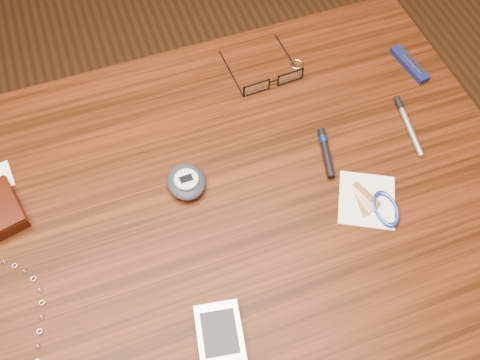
{
  "coord_description": "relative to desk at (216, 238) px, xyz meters",
  "views": [
    {
      "loc": [
        -0.09,
        -0.38,
        1.48
      ],
      "look_at": [
        0.06,
        0.03,
        0.76
      ],
      "focal_mm": 40.0,
      "sensor_mm": 36.0,
      "label": 1
    }
  ],
  "objects": [
    {
      "name": "gold_ring",
      "position": [
        0.24,
        0.24,
        0.1
      ],
      "size": [
        0.03,
        0.03,
        0.0
      ],
      "primitive_type": "torus",
      "rotation": [
        0.0,
        0.0,
        0.29
      ],
      "color": "tan",
      "rests_on": "desk"
    },
    {
      "name": "eyeglasses",
      "position": [
        0.18,
        0.21,
        0.11
      ],
      "size": [
        0.12,
        0.13,
        0.03
      ],
      "color": "black",
      "rests_on": "desk"
    },
    {
      "name": "ground",
      "position": [
        0.0,
        0.0,
        -0.65
      ],
      "size": [
        3.8,
        3.8,
        0.0
      ],
      "primitive_type": "plane",
      "color": "#472814",
      "rests_on": "ground"
    },
    {
      "name": "desk",
      "position": [
        0.0,
        0.0,
        0.0
      ],
      "size": [
        1.0,
        0.7,
        0.75
      ],
      "color": "#371508",
      "rests_on": "ground"
    },
    {
      "name": "pocket_knife",
      "position": [
        0.43,
        0.16,
        0.11
      ],
      "size": [
        0.03,
        0.09,
        0.01
      ],
      "color": "#0C1238",
      "rests_on": "desk"
    },
    {
      "name": "pda_phone",
      "position": [
        -0.05,
        -0.2,
        0.11
      ],
      "size": [
        0.08,
        0.12,
        0.02
      ],
      "color": "silver",
      "rests_on": "desk"
    },
    {
      "name": "silver_pen",
      "position": [
        0.37,
        0.05,
        0.11
      ],
      "size": [
        0.03,
        0.13,
        0.01
      ],
      "color": "#B6B5BA",
      "rests_on": "desk"
    },
    {
      "name": "pedometer",
      "position": [
        -0.03,
        0.06,
        0.11
      ],
      "size": [
        0.06,
        0.07,
        0.03
      ],
      "color": "#21252D",
      "rests_on": "desk"
    },
    {
      "name": "black_blue_pen",
      "position": [
        0.21,
        0.04,
        0.11
      ],
      "size": [
        0.04,
        0.09,
        0.01
      ],
      "color": "black",
      "rests_on": "desk"
    },
    {
      "name": "notepad_keys",
      "position": [
        0.24,
        -0.08,
        0.11
      ],
      "size": [
        0.12,
        0.13,
        0.01
      ],
      "color": "white",
      "rests_on": "desk"
    }
  ]
}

